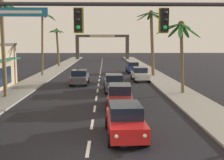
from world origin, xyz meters
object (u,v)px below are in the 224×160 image
(sedan_third_in_queue, at_px, (120,96))
(town_gateway_arch, at_px, (102,43))
(sedan_fifth_in_queue, at_px, (114,83))
(sedan_parked_mid_kerb, at_px, (140,74))
(traffic_signal_mast, at_px, (166,36))
(palm_right_third, at_px, (152,32))
(sedan_parked_nearest_kerb, at_px, (133,67))
(palm_left_farthest, at_px, (57,41))
(sedan_lead_at_stop_bar, at_px, (125,120))
(palm_left_third, at_px, (42,26))
(sedan_oncoming_far, at_px, (80,77))
(palm_right_second, at_px, (181,37))
(palm_left_second, at_px, (2,24))

(sedan_third_in_queue, xyz_separation_m, town_gateway_arch, (-1.87, 56.05, 3.49))
(sedan_fifth_in_queue, relative_size, sedan_parked_mid_kerb, 1.00)
(traffic_signal_mast, bearing_deg, palm_right_third, 81.86)
(sedan_parked_nearest_kerb, bearing_deg, palm_left_farthest, 140.13)
(sedan_lead_at_stop_bar, xyz_separation_m, palm_right_third, (5.42, 24.95, 5.32))
(palm_left_third, bearing_deg, palm_left_farthest, 92.31)
(palm_left_third, bearing_deg, sedan_third_in_queue, -62.81)
(sedan_fifth_in_queue, relative_size, palm_left_farthest, 0.61)
(sedan_lead_at_stop_bar, xyz_separation_m, palm_left_third, (-9.71, 25.55, 6.07))
(sedan_fifth_in_queue, distance_m, palm_left_third, 16.85)
(palm_left_farthest, bearing_deg, sedan_parked_nearest_kerb, -39.87)
(sedan_oncoming_far, distance_m, palm_left_farthest, 24.50)
(sedan_parked_nearest_kerb, bearing_deg, palm_right_second, -81.93)
(palm_left_third, bearing_deg, palm_left_second, -89.84)
(sedan_lead_at_stop_bar, distance_m, palm_left_farthest, 42.41)
(sedan_parked_nearest_kerb, xyz_separation_m, palm_right_second, (2.56, -18.09, 4.39))
(sedan_third_in_queue, distance_m, town_gateway_arch, 56.19)
(town_gateway_arch, bearing_deg, sedan_parked_mid_kerb, -83.07)
(sedan_oncoming_far, distance_m, palm_right_third, 13.01)
(sedan_parked_nearest_kerb, xyz_separation_m, sedan_parked_mid_kerb, (0.02, -8.98, 0.00))
(sedan_fifth_in_queue, xyz_separation_m, palm_right_second, (6.02, -1.59, 4.39))
(traffic_signal_mast, xyz_separation_m, sedan_oncoming_far, (-5.46, 19.86, -4.20))
(sedan_parked_nearest_kerb, height_order, palm_left_second, palm_left_second)
(sedan_fifth_in_queue, bearing_deg, sedan_parked_nearest_kerb, 78.17)
(sedan_third_in_queue, relative_size, palm_right_third, 0.50)
(sedan_third_in_queue, height_order, sedan_parked_nearest_kerb, same)
(palm_right_second, distance_m, town_gateway_arch, 51.69)
(palm_right_second, height_order, town_gateway_arch, town_gateway_arch)
(sedan_third_in_queue, xyz_separation_m, palm_left_farthest, (-10.39, 34.39, 4.19))
(sedan_third_in_queue, height_order, sedan_parked_mid_kerb, same)
(palm_left_farthest, bearing_deg, sedan_fifth_in_queue, -69.97)
(town_gateway_arch, bearing_deg, sedan_oncoming_far, -92.72)
(palm_left_farthest, relative_size, palm_right_third, 0.81)
(traffic_signal_mast, distance_m, sedan_oncoming_far, 21.02)
(sedan_oncoming_far, relative_size, palm_right_third, 0.49)
(palm_right_third, bearing_deg, sedan_lead_at_stop_bar, -102.25)
(traffic_signal_mast, xyz_separation_m, palm_left_second, (-11.20, 12.31, 1.21))
(sedan_parked_nearest_kerb, bearing_deg, sedan_fifth_in_queue, -101.83)
(palm_left_third, bearing_deg, town_gateway_arch, 77.95)
(sedan_oncoming_far, distance_m, palm_right_second, 12.38)
(palm_right_second, xyz_separation_m, town_gateway_arch, (-7.65, 51.11, -0.90))
(sedan_third_in_queue, distance_m, palm_left_second, 11.69)
(sedan_oncoming_far, bearing_deg, palm_left_second, -127.21)
(palm_left_farthest, distance_m, palm_right_second, 33.61)
(sedan_third_in_queue, bearing_deg, sedan_oncoming_far, 109.78)
(sedan_lead_at_stop_bar, relative_size, sedan_oncoming_far, 1.01)
(sedan_parked_mid_kerb, relative_size, palm_right_second, 0.67)
(sedan_oncoming_far, bearing_deg, sedan_lead_at_stop_bar, -77.44)
(palm_left_second, relative_size, palm_right_second, 1.24)
(traffic_signal_mast, xyz_separation_m, sedan_lead_at_stop_bar, (-1.53, 2.21, -4.20))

